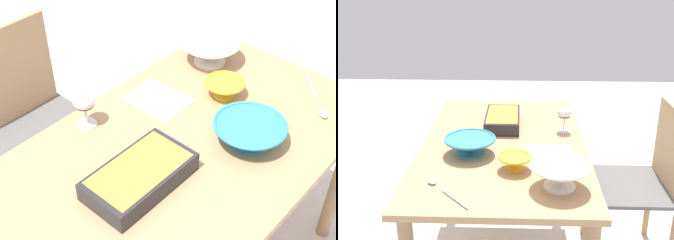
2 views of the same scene
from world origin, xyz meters
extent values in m
cube|color=tan|center=(0.00, 0.00, 0.75)|extent=(1.34, 0.81, 0.03)
cylinder|color=#93704E|center=(-0.61, -0.35, 0.37)|extent=(0.06, 0.06, 0.73)
cylinder|color=#93704E|center=(-0.61, 0.35, 0.37)|extent=(0.06, 0.06, 0.73)
cube|color=#595959|center=(-0.11, 0.69, 0.46)|extent=(0.46, 0.42, 0.02)
cube|color=tan|center=(-0.11, 0.88, 0.69)|extent=(0.43, 0.02, 0.44)
cylinder|color=tan|center=(-0.32, 0.49, 0.23)|extent=(0.04, 0.04, 0.45)
cylinder|color=tan|center=(-0.32, 0.88, 0.23)|extent=(0.04, 0.04, 0.45)
cylinder|color=white|center=(-0.15, 0.32, 0.77)|extent=(0.07, 0.07, 0.01)
cylinder|color=white|center=(-0.15, 0.32, 0.80)|extent=(0.01, 0.01, 0.07)
ellipsoid|color=white|center=(-0.15, 0.32, 0.87)|extent=(0.08, 0.08, 0.06)
ellipsoid|color=#4C0A19|center=(-0.15, 0.32, 0.85)|extent=(0.07, 0.07, 0.03)
cube|color=#262628|center=(-0.22, -0.01, 0.80)|extent=(0.33, 0.18, 0.06)
cube|color=#B27A38|center=(-0.22, -0.01, 0.82)|extent=(0.30, 0.17, 0.02)
cylinder|color=yellow|center=(0.30, 0.06, 0.77)|extent=(0.08, 0.08, 0.01)
cone|color=yellow|center=(0.30, 0.06, 0.80)|extent=(0.14, 0.14, 0.05)
torus|color=yellow|center=(0.30, 0.06, 0.82)|extent=(0.15, 0.15, 0.01)
cylinder|color=teal|center=(0.15, -0.15, 0.77)|extent=(0.13, 0.13, 0.01)
cone|color=teal|center=(0.15, -0.15, 0.81)|extent=(0.24, 0.24, 0.07)
torus|color=teal|center=(0.15, -0.15, 0.84)|extent=(0.24, 0.24, 0.01)
cylinder|color=white|center=(0.45, 0.24, 0.77)|extent=(0.13, 0.13, 0.01)
cone|color=white|center=(0.45, 0.24, 0.81)|extent=(0.23, 0.23, 0.09)
torus|color=white|center=(0.45, 0.24, 0.86)|extent=(0.24, 0.24, 0.01)
cylinder|color=silver|center=(0.56, -0.16, 0.77)|extent=(0.13, 0.12, 0.01)
ellipsoid|color=silver|center=(0.44, -0.27, 0.77)|extent=(0.05, 0.05, 0.01)
cube|color=#B2CCB7|center=(0.12, 0.23, 0.76)|extent=(0.17, 0.23, 0.00)
camera|label=1|loc=(-0.92, -0.75, 1.85)|focal=52.05mm
camera|label=2|loc=(1.88, 0.08, 1.59)|focal=43.42mm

